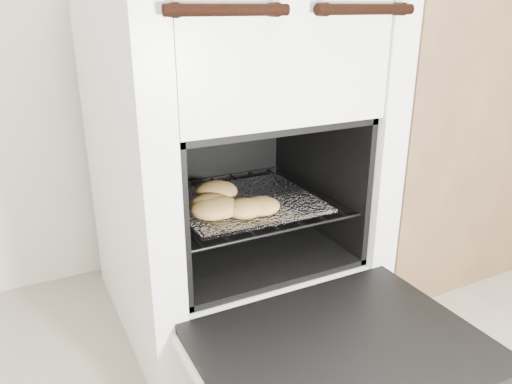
# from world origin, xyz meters

# --- Properties ---
(stove) EXTENTS (0.62, 0.69, 0.95)m
(stove) POSITION_xyz_m (-0.02, 1.16, 0.46)
(stove) COLOR white
(stove) RESTS_ON ground
(oven_door) EXTENTS (0.56, 0.43, 0.04)m
(oven_door) POSITION_xyz_m (-0.02, 0.63, 0.21)
(oven_door) COLOR black
(oven_door) RESTS_ON stove
(oven_rack) EXTENTS (0.45, 0.43, 0.01)m
(oven_rack) POSITION_xyz_m (-0.02, 1.09, 0.36)
(oven_rack) COLOR black
(oven_rack) RESTS_ON stove
(foil_sheet) EXTENTS (0.35, 0.31, 0.01)m
(foil_sheet) POSITION_xyz_m (-0.02, 1.07, 0.37)
(foil_sheet) COLOR white
(foil_sheet) RESTS_ON oven_rack
(baked_rolls) EXTENTS (0.24, 0.26, 0.05)m
(baked_rolls) POSITION_xyz_m (-0.10, 1.02, 0.39)
(baked_rolls) COLOR tan
(baked_rolls) RESTS_ON foil_sheet
(counter) EXTENTS (0.92, 0.62, 0.91)m
(counter) POSITION_xyz_m (0.83, 1.23, 0.46)
(counter) COLOR olive
(counter) RESTS_ON ground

